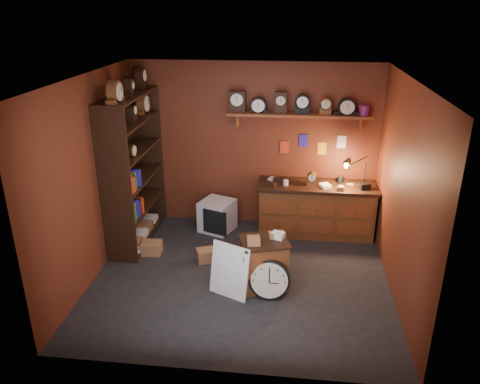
% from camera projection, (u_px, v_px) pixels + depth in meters
% --- Properties ---
extents(floor, '(4.00, 4.00, 0.00)m').
position_uv_depth(floor, '(241.00, 277.00, 6.47)').
color(floor, black).
rests_on(floor, ground).
extents(room_shell, '(4.02, 3.62, 2.71)m').
position_uv_depth(room_shell, '(246.00, 156.00, 5.91)').
color(room_shell, '#612917').
rests_on(room_shell, ground).
extents(shelving_unit, '(0.47, 1.60, 2.58)m').
position_uv_depth(shelving_unit, '(131.00, 164.00, 7.09)').
color(shelving_unit, black).
rests_on(shelving_unit, ground).
extents(workbench, '(1.86, 0.66, 1.36)m').
position_uv_depth(workbench, '(316.00, 206.00, 7.53)').
color(workbench, brown).
rests_on(workbench, ground).
extents(low_cabinet, '(0.72, 0.66, 0.77)m').
position_uv_depth(low_cabinet, '(264.00, 261.00, 6.13)').
color(low_cabinet, brown).
rests_on(low_cabinet, ground).
extents(big_round_clock, '(0.54, 0.17, 0.54)m').
position_uv_depth(big_round_clock, '(269.00, 280.00, 5.92)').
color(big_round_clock, black).
rests_on(big_round_clock, ground).
extents(white_panel, '(0.55, 0.36, 0.72)m').
position_uv_depth(white_panel, '(230.00, 294.00, 6.09)').
color(white_panel, silver).
rests_on(white_panel, ground).
extents(mini_fridge, '(0.64, 0.66, 0.52)m').
position_uv_depth(mini_fridge, '(217.00, 216.00, 7.71)').
color(mini_fridge, silver).
rests_on(mini_fridge, ground).
extents(floor_box_a, '(0.31, 0.27, 0.18)m').
position_uv_depth(floor_box_a, '(152.00, 248.00, 7.05)').
color(floor_box_a, '#9B6843').
rests_on(floor_box_a, ground).
extents(floor_box_b, '(0.25, 0.28, 0.12)m').
position_uv_depth(floor_box_b, '(137.00, 250.00, 7.05)').
color(floor_box_b, white).
rests_on(floor_box_b, ground).
extents(floor_box_c, '(0.31, 0.29, 0.19)m').
position_uv_depth(floor_box_c, '(206.00, 255.00, 6.83)').
color(floor_box_c, '#9B6843').
rests_on(floor_box_c, ground).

